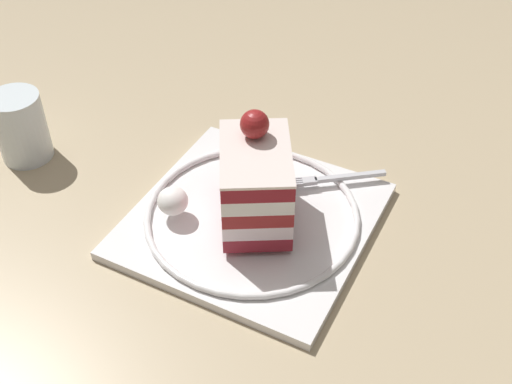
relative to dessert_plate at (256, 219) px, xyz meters
name	(u,v)px	position (x,y,z in m)	size (l,w,h in m)	color
ground_plane	(245,233)	(0.00, 0.02, -0.01)	(2.40, 2.40, 0.00)	tan
dessert_plate	(256,219)	(0.00, 0.00, 0.00)	(0.25, 0.25, 0.02)	white
cake_slice	(256,182)	(0.00, 0.00, 0.05)	(0.11, 0.13, 0.11)	maroon
whipped_cream_dollop	(173,201)	(0.08, 0.04, 0.02)	(0.03, 0.03, 0.03)	white
fork	(328,179)	(-0.04, -0.08, 0.01)	(0.10, 0.08, 0.00)	silver
drink_glass_near	(22,131)	(0.30, 0.03, 0.03)	(0.06, 0.06, 0.08)	silver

